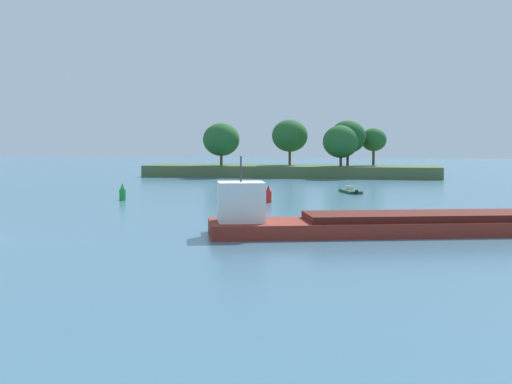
% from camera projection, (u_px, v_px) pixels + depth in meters
% --- Properties ---
extents(treeline_island, '(50.33, 11.53, 9.87)m').
position_uv_depth(treeline_island, '(297.00, 157.00, 132.14)').
color(treeline_island, '#4C6038').
rests_on(treeline_island, ground).
extents(cargo_barge, '(36.10, 15.74, 5.62)m').
position_uv_depth(cargo_barge, '(445.00, 222.00, 55.75)').
color(cargo_barge, maroon).
rests_on(cargo_barge, ground).
extents(fishing_skiff, '(3.30, 5.70, 0.85)m').
position_uv_depth(fishing_skiff, '(351.00, 191.00, 95.48)').
color(fishing_skiff, '#19472D').
rests_on(fishing_skiff, ground).
extents(channel_buoy_red, '(0.70, 0.70, 1.90)m').
position_uv_depth(channel_buoy_red, '(268.00, 195.00, 81.48)').
color(channel_buoy_red, red).
rests_on(channel_buoy_red, ground).
extents(channel_buoy_green, '(0.70, 0.70, 1.90)m').
position_uv_depth(channel_buoy_green, '(123.00, 193.00, 84.29)').
color(channel_buoy_green, green).
rests_on(channel_buoy_green, ground).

